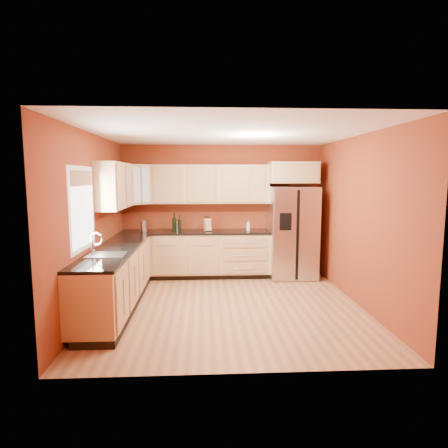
{
  "coord_description": "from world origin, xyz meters",
  "views": [
    {
      "loc": [
        -0.37,
        -5.53,
        1.97
      ],
      "look_at": [
        -0.03,
        0.9,
        1.15
      ],
      "focal_mm": 30.0,
      "sensor_mm": 36.0,
      "label": 1
    }
  ],
  "objects_px": {
    "canister_left": "(144,226)",
    "soap_dispenser": "(248,226)",
    "refrigerator": "(292,232)",
    "knife_block": "(207,225)",
    "wine_bottle_a": "(174,222)"
  },
  "relations": [
    {
      "from": "canister_left",
      "to": "soap_dispenser",
      "type": "bearing_deg",
      "value": 0.52
    },
    {
      "from": "wine_bottle_a",
      "to": "soap_dispenser",
      "type": "distance_m",
      "value": 1.44
    },
    {
      "from": "refrigerator",
      "to": "canister_left",
      "type": "relative_size",
      "value": 8.16
    },
    {
      "from": "refrigerator",
      "to": "soap_dispenser",
      "type": "relative_size",
      "value": 9.34
    },
    {
      "from": "wine_bottle_a",
      "to": "canister_left",
      "type": "bearing_deg",
      "value": 177.47
    },
    {
      "from": "canister_left",
      "to": "wine_bottle_a",
      "type": "distance_m",
      "value": 0.59
    },
    {
      "from": "soap_dispenser",
      "to": "knife_block",
      "type": "bearing_deg",
      "value": -179.79
    },
    {
      "from": "canister_left",
      "to": "wine_bottle_a",
      "type": "height_order",
      "value": "wine_bottle_a"
    },
    {
      "from": "canister_left",
      "to": "soap_dispenser",
      "type": "height_order",
      "value": "canister_left"
    },
    {
      "from": "canister_left",
      "to": "soap_dispenser",
      "type": "relative_size",
      "value": 1.14
    },
    {
      "from": "canister_left",
      "to": "knife_block",
      "type": "distance_m",
      "value": 1.22
    },
    {
      "from": "wine_bottle_a",
      "to": "refrigerator",
      "type": "bearing_deg",
      "value": -1.11
    },
    {
      "from": "refrigerator",
      "to": "wine_bottle_a",
      "type": "xyz_separation_m",
      "value": [
        -2.3,
        0.04,
        0.21
      ]
    },
    {
      "from": "refrigerator",
      "to": "knife_block",
      "type": "height_order",
      "value": "refrigerator"
    },
    {
      "from": "refrigerator",
      "to": "knife_block",
      "type": "distance_m",
      "value": 1.67
    }
  ]
}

